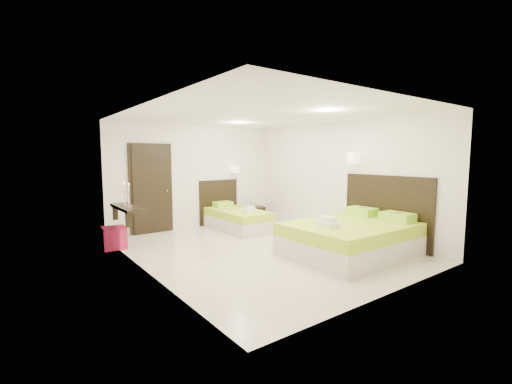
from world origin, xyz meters
TOP-DOWN VIEW (x-y plane):
  - floor at (0.00, 0.00)m, footprint 5.50×5.50m
  - bed_single at (0.64, 1.88)m, footprint 1.14×1.89m
  - bed_double at (1.19, -1.27)m, footprint 2.30×1.95m
  - nightstand at (1.65, 2.43)m, footprint 0.58×0.54m
  - ottoman at (-2.30, 1.78)m, footprint 0.46×0.46m
  - door at (-1.20, 2.70)m, footprint 1.02×0.15m
  - console_shelf at (-2.08, 1.60)m, footprint 0.35×1.20m

SIDE VIEW (x-z plane):
  - floor at x=0.00m, z-range 0.00..0.00m
  - nightstand at x=1.65m, z-range 0.00..0.42m
  - ottoman at x=-2.30m, z-range 0.00..0.43m
  - bed_single at x=0.64m, z-range -0.50..1.07m
  - bed_double at x=1.19m, z-range -0.61..1.29m
  - console_shelf at x=-2.08m, z-range 0.42..1.21m
  - door at x=-1.20m, z-range -0.02..2.12m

